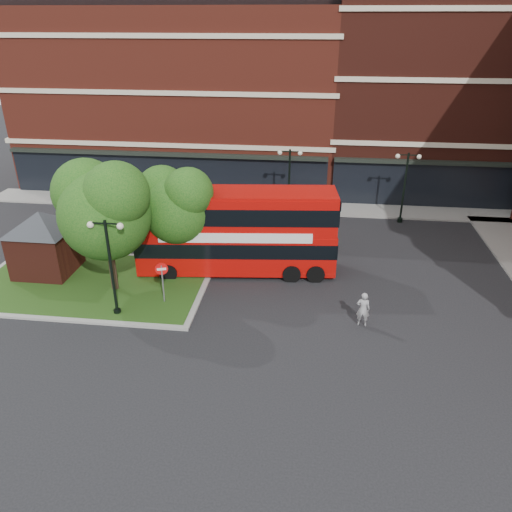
# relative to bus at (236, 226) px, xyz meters

# --- Properties ---
(ground) EXTENTS (120.00, 120.00, 0.00)m
(ground) POSITION_rel_bus_xyz_m (0.39, -5.60, -2.76)
(ground) COLOR black
(ground) RESTS_ON ground
(pavement_far) EXTENTS (44.00, 3.00, 0.12)m
(pavement_far) POSITION_rel_bus_xyz_m (0.39, 10.90, -2.70)
(pavement_far) COLOR slate
(pavement_far) RESTS_ON ground
(terrace_far_left) EXTENTS (26.00, 12.00, 14.00)m
(terrace_far_left) POSITION_rel_bus_xyz_m (-7.61, 18.40, 4.24)
(terrace_far_left) COLOR maroon
(terrace_far_left) RESTS_ON ground
(terrace_far_right) EXTENTS (18.00, 12.00, 16.00)m
(terrace_far_right) POSITION_rel_bus_xyz_m (14.39, 18.40, 5.24)
(terrace_far_right) COLOR #471911
(terrace_far_right) RESTS_ON ground
(traffic_island) EXTENTS (12.60, 7.60, 0.15)m
(traffic_island) POSITION_rel_bus_xyz_m (-7.61, -2.60, -2.69)
(traffic_island) COLOR gray
(traffic_island) RESTS_ON ground
(kiosk) EXTENTS (6.51, 6.51, 3.60)m
(kiosk) POSITION_rel_bus_xyz_m (-10.61, -1.60, -0.45)
(kiosk) COLOR #471911
(kiosk) RESTS_ON traffic_island
(tree_island_west) EXTENTS (5.40, 4.71, 7.21)m
(tree_island_west) POSITION_rel_bus_xyz_m (-6.21, -3.03, 2.03)
(tree_island_west) COLOR #2D2116
(tree_island_west) RESTS_ON ground
(tree_island_east) EXTENTS (4.46, 3.90, 6.29)m
(tree_island_east) POSITION_rel_bus_xyz_m (-3.19, -0.54, 1.48)
(tree_island_east) COLOR #2D2116
(tree_island_east) RESTS_ON ground
(lamp_island) EXTENTS (1.72, 0.36, 5.00)m
(lamp_island) POSITION_rel_bus_xyz_m (-5.11, -5.40, 0.07)
(lamp_island) COLOR black
(lamp_island) RESTS_ON ground
(lamp_far_left) EXTENTS (1.72, 0.36, 5.00)m
(lamp_far_left) POSITION_rel_bus_xyz_m (2.39, 8.90, 0.07)
(lamp_far_left) COLOR black
(lamp_far_left) RESTS_ON ground
(lamp_far_right) EXTENTS (1.72, 0.36, 5.00)m
(lamp_far_right) POSITION_rel_bus_xyz_m (10.39, 8.90, 0.07)
(lamp_far_right) COLOR black
(lamp_far_right) RESTS_ON ground
(bus) EXTENTS (11.22, 3.63, 4.21)m
(bus) POSITION_rel_bus_xyz_m (0.00, 0.00, 0.00)
(bus) COLOR #AC0A06
(bus) RESTS_ON ground
(woman) EXTENTS (0.67, 0.47, 1.75)m
(woman) POSITION_rel_bus_xyz_m (6.77, -4.86, -1.89)
(woman) COLOR gray
(woman) RESTS_ON ground
(car_silver) EXTENTS (4.56, 1.93, 1.54)m
(car_silver) POSITION_rel_bus_xyz_m (-5.95, 10.33, -1.99)
(car_silver) COLOR #ABADB2
(car_silver) RESTS_ON ground
(car_white) EXTENTS (3.96, 1.40, 1.30)m
(car_white) POSITION_rel_bus_xyz_m (3.68, 8.90, -2.11)
(car_white) COLOR white
(car_white) RESTS_ON ground
(no_entry_sign) EXTENTS (0.63, 0.24, 2.33)m
(no_entry_sign) POSITION_rel_bus_xyz_m (-3.11, -4.10, -1.10)
(no_entry_sign) COLOR slate
(no_entry_sign) RESTS_ON ground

